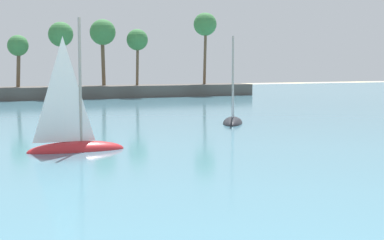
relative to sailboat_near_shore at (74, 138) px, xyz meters
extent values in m
cylinder|color=brown|center=(22.47, 51.92, 4.36)|extent=(0.48, 0.61, 6.75)
sphere|color=#38753D|center=(22.47, 51.92, 7.73)|extent=(3.15, 3.15, 3.15)
cylinder|color=brown|center=(11.21, 52.22, 4.67)|extent=(0.85, 0.85, 7.37)
sphere|color=#38753D|center=(11.21, 52.22, 8.34)|extent=(3.49, 3.49, 3.49)
cylinder|color=brown|center=(34.45, 53.68, 5.70)|extent=(0.47, 0.93, 9.42)
sphere|color=#38753D|center=(34.45, 53.68, 10.41)|extent=(3.64, 3.64, 3.64)
cylinder|color=brown|center=(5.44, 53.06, 3.86)|extent=(0.71, 0.76, 5.75)
sphere|color=#38753D|center=(5.44, 53.06, 6.72)|extent=(2.91, 2.91, 2.91)
cylinder|color=brown|center=(17.80, 53.89, 4.91)|extent=(0.71, 0.54, 7.85)
sphere|color=#38753D|center=(17.80, 53.89, 8.83)|extent=(3.79, 3.79, 3.79)
ellipsoid|color=red|center=(0.13, 0.00, -0.75)|extent=(5.74, 1.86, 1.14)
cylinder|color=gray|center=(0.41, -0.01, 3.39)|extent=(0.17, 0.17, 7.13)
pyramid|color=white|center=(-0.56, 0.01, 2.85)|extent=(2.57, 0.24, 6.06)
ellipsoid|color=black|center=(16.19, 10.64, -0.75)|extent=(4.15, 5.49, 1.08)
cylinder|color=gray|center=(16.05, 10.40, 3.18)|extent=(0.16, 0.16, 6.77)
pyramid|color=silver|center=(16.52, 11.20, 2.67)|extent=(1.38, 2.18, 5.75)
camera|label=1|loc=(-8.69, -35.32, 4.36)|focal=58.14mm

